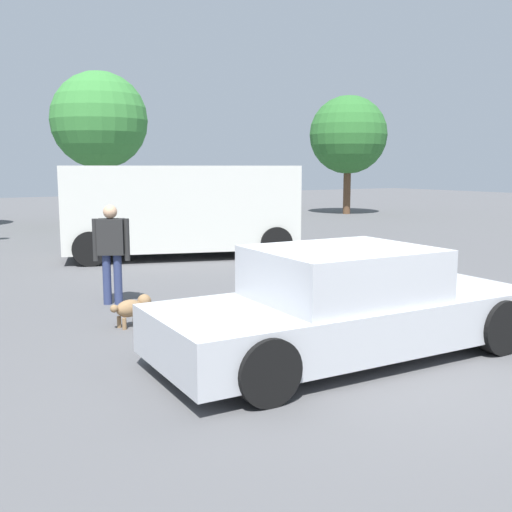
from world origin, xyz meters
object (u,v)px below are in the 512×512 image
(dog, at_px, (132,307))
(van_white, at_px, (180,208))
(pedestrian, at_px, (111,246))
(sedan_foreground, at_px, (347,307))

(dog, height_order, van_white, van_white)
(pedestrian, bearing_deg, dog, 20.41)
(dog, distance_m, van_white, 6.49)
(dog, xyz_separation_m, pedestrian, (0.21, 1.44, 0.66))
(pedestrian, bearing_deg, van_white, 172.01)
(dog, bearing_deg, sedan_foreground, -70.22)
(sedan_foreground, relative_size, pedestrian, 2.93)
(van_white, bearing_deg, sedan_foreground, 96.47)
(dog, bearing_deg, van_white, 46.37)
(sedan_foreground, xyz_separation_m, pedestrian, (-1.40, 3.96, 0.35))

